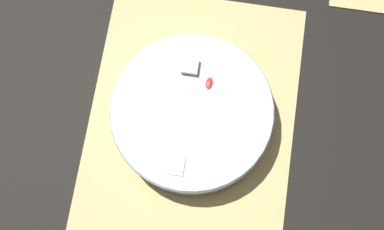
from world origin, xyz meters
name	(u,v)px	position (x,y,z in m)	size (l,w,h in m)	color
ground_plane	(192,119)	(0.00, 0.00, 0.00)	(6.00, 6.00, 0.00)	black
bamboo_mat_center	(192,119)	(0.00, 0.00, 0.00)	(0.48, 0.36, 0.01)	#D6B775
fruit_salad_bowl	(192,114)	(0.00, 0.00, 0.04)	(0.28, 0.28, 0.07)	silver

